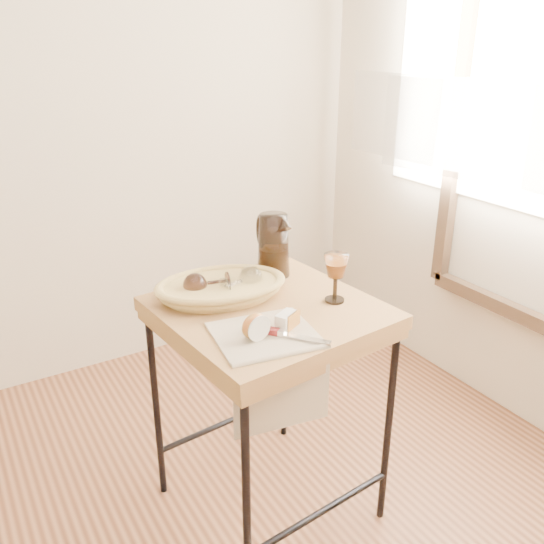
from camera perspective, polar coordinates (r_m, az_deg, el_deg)
side_table at (r=1.97m, az=-0.31°, el=-13.68°), size 0.67×0.67×0.78m
tea_towel at (r=1.60m, az=-0.71°, el=-6.21°), size 0.31×0.29×0.01m
bread_basket at (r=1.82m, az=-5.05°, el=-1.71°), size 0.41×0.32×0.05m
goblet_lying_a at (r=1.81m, az=-6.24°, el=-1.09°), size 0.14×0.10×0.08m
goblet_lying_b at (r=1.81m, az=-3.21°, el=-0.93°), size 0.14×0.10×0.08m
pitcher at (r=1.95m, az=0.15°, el=2.67°), size 0.20×0.26×0.26m
wine_goblet at (r=1.78m, az=6.31°, el=-0.59°), size 0.09×0.09×0.16m
apple_half at (r=1.56m, az=-1.76°, el=-5.34°), size 0.08×0.05×0.07m
apple_wedge at (r=1.62m, az=1.42°, el=-4.80°), size 0.08×0.06×0.05m
table_knife at (r=1.58m, az=1.29°, el=-6.08°), size 0.16×0.20×0.02m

